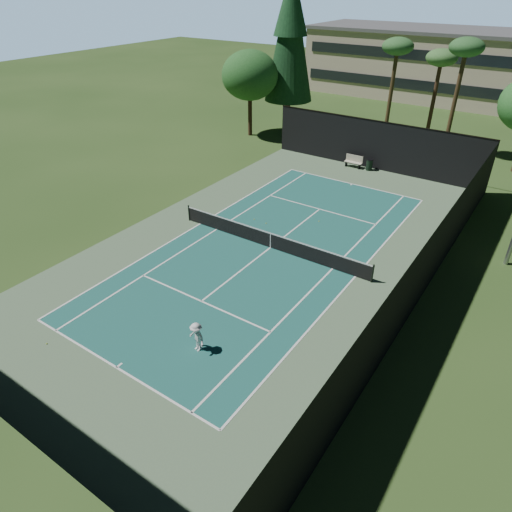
# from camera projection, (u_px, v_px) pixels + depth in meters

# --- Properties ---
(ground) EXTENTS (160.00, 160.00, 0.00)m
(ground) POSITION_uv_depth(u_px,v_px,m) (270.00, 248.00, 27.36)
(ground) COLOR #2B481B
(ground) RESTS_ON ground
(apron_slab) EXTENTS (18.00, 32.00, 0.01)m
(apron_slab) POSITION_uv_depth(u_px,v_px,m) (270.00, 248.00, 27.36)
(apron_slab) COLOR #54714F
(apron_slab) RESTS_ON ground
(court_surface) EXTENTS (10.97, 23.77, 0.01)m
(court_surface) POSITION_uv_depth(u_px,v_px,m) (270.00, 248.00, 27.36)
(court_surface) COLOR #1C5B53
(court_surface) RESTS_ON ground
(court_lines) EXTENTS (11.07, 23.87, 0.01)m
(court_lines) POSITION_uv_depth(u_px,v_px,m) (270.00, 248.00, 27.35)
(court_lines) COLOR white
(court_lines) RESTS_ON ground
(tennis_net) EXTENTS (12.90, 0.10, 1.10)m
(tennis_net) POSITION_uv_depth(u_px,v_px,m) (270.00, 240.00, 27.07)
(tennis_net) COLOR black
(tennis_net) RESTS_ON ground
(fence) EXTENTS (18.04, 32.05, 4.03)m
(fence) POSITION_uv_depth(u_px,v_px,m) (271.00, 218.00, 26.36)
(fence) COLOR black
(fence) RESTS_ON ground
(player) EXTENTS (1.04, 0.75, 1.45)m
(player) POSITION_uv_depth(u_px,v_px,m) (197.00, 337.00, 19.54)
(player) COLOR silver
(player) RESTS_ON ground
(tennis_ball_a) EXTENTS (0.06, 0.06, 0.06)m
(tennis_ball_a) POSITION_uv_depth(u_px,v_px,m) (47.00, 344.00, 20.20)
(tennis_ball_a) COLOR #B0CA2E
(tennis_ball_a) RESTS_ON ground
(tennis_ball_b) EXTENTS (0.07, 0.07, 0.07)m
(tennis_ball_b) POSITION_uv_depth(u_px,v_px,m) (266.00, 223.00, 30.00)
(tennis_ball_b) COLOR #C2D831
(tennis_ball_b) RESTS_ON ground
(tennis_ball_c) EXTENTS (0.06, 0.06, 0.06)m
(tennis_ball_c) POSITION_uv_depth(u_px,v_px,m) (319.00, 221.00, 30.25)
(tennis_ball_c) COLOR #C1E032
(tennis_ball_c) RESTS_ON ground
(tennis_ball_d) EXTENTS (0.07, 0.07, 0.07)m
(tennis_ball_d) POSITION_uv_depth(u_px,v_px,m) (254.00, 219.00, 30.48)
(tennis_ball_d) COLOR gold
(tennis_ball_d) RESTS_ON ground
(park_bench) EXTENTS (1.50, 0.45, 1.02)m
(park_bench) POSITION_uv_depth(u_px,v_px,m) (354.00, 161.00, 38.61)
(park_bench) COLOR beige
(park_bench) RESTS_ON ground
(trash_bin) EXTENTS (0.56, 0.56, 0.95)m
(trash_bin) POSITION_uv_depth(u_px,v_px,m) (369.00, 165.00, 38.04)
(trash_bin) COLOR black
(trash_bin) RESTS_ON ground
(pine_tree) EXTENTS (4.80, 4.80, 15.00)m
(pine_tree) POSITION_uv_depth(u_px,v_px,m) (291.00, 29.00, 43.58)
(pine_tree) COLOR #462E1E
(pine_tree) RESTS_ON ground
(palm_a) EXTENTS (2.80, 2.80, 9.32)m
(palm_a) POSITION_uv_depth(u_px,v_px,m) (397.00, 51.00, 40.92)
(palm_a) COLOR #48361F
(palm_a) RESTS_ON ground
(palm_b) EXTENTS (2.80, 2.80, 8.42)m
(palm_b) POSITION_uv_depth(u_px,v_px,m) (441.00, 61.00, 41.08)
(palm_b) COLOR #462C1E
(palm_b) RESTS_ON ground
(palm_c) EXTENTS (2.80, 2.80, 9.77)m
(palm_c) POSITION_uv_depth(u_px,v_px,m) (466.00, 52.00, 37.12)
(palm_c) COLOR #48331F
(palm_c) RESTS_ON ground
(decid_tree_c) EXTENTS (5.44, 5.44, 8.09)m
(decid_tree_c) POSITION_uv_depth(u_px,v_px,m) (250.00, 75.00, 43.71)
(decid_tree_c) COLOR #42291C
(decid_tree_c) RESTS_ON ground
(campus_building) EXTENTS (40.50, 12.50, 8.30)m
(campus_building) POSITION_uv_depth(u_px,v_px,m) (467.00, 66.00, 57.52)
(campus_building) COLOR beige
(campus_building) RESTS_ON ground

